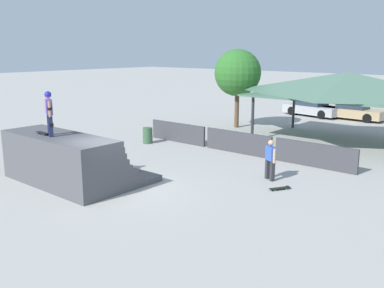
{
  "coord_description": "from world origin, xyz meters",
  "views": [
    {
      "loc": [
        11.33,
        -9.25,
        4.94
      ],
      "look_at": [
        -0.1,
        4.22,
        1.03
      ],
      "focal_mm": 40.0,
      "sensor_mm": 36.0,
      "label": 1
    }
  ],
  "objects_px": {
    "tree_far_back": "(238,73)",
    "trash_bin": "(148,135)",
    "skater_on_deck": "(49,110)",
    "skateboard_on_deck": "(43,133)",
    "bystander_walking": "(270,158)",
    "parked_car_silver": "(312,108)",
    "parked_car_tan": "(354,111)",
    "skateboard_on_ground": "(280,188)"
  },
  "relations": [
    {
      "from": "tree_far_back",
      "to": "skater_on_deck",
      "type": "bearing_deg",
      "value": -83.14
    },
    {
      "from": "trash_bin",
      "to": "parked_car_silver",
      "type": "height_order",
      "value": "parked_car_silver"
    },
    {
      "from": "tree_far_back",
      "to": "parked_car_tan",
      "type": "bearing_deg",
      "value": 60.22
    },
    {
      "from": "tree_far_back",
      "to": "parked_car_tan",
      "type": "relative_size",
      "value": 1.15
    },
    {
      "from": "bystander_walking",
      "to": "parked_car_tan",
      "type": "height_order",
      "value": "bystander_walking"
    },
    {
      "from": "skateboard_on_deck",
      "to": "parked_car_silver",
      "type": "distance_m",
      "value": 22.3
    },
    {
      "from": "skateboard_on_deck",
      "to": "bystander_walking",
      "type": "xyz_separation_m",
      "value": [
        6.25,
        5.81,
        -1.05
      ]
    },
    {
      "from": "bystander_walking",
      "to": "trash_bin",
      "type": "xyz_separation_m",
      "value": [
        -8.4,
        1.56,
        -0.45
      ]
    },
    {
      "from": "bystander_walking",
      "to": "trash_bin",
      "type": "height_order",
      "value": "bystander_walking"
    },
    {
      "from": "skateboard_on_deck",
      "to": "skateboard_on_ground",
      "type": "bearing_deg",
      "value": 38.73
    },
    {
      "from": "skater_on_deck",
      "to": "tree_far_back",
      "type": "xyz_separation_m",
      "value": [
        -1.74,
        14.43,
        0.68
      ]
    },
    {
      "from": "skater_on_deck",
      "to": "parked_car_silver",
      "type": "distance_m",
      "value": 22.34
    },
    {
      "from": "bystander_walking",
      "to": "trash_bin",
      "type": "bearing_deg",
      "value": 16.58
    },
    {
      "from": "skateboard_on_ground",
      "to": "parked_car_tan",
      "type": "bearing_deg",
      "value": 42.37
    },
    {
      "from": "tree_far_back",
      "to": "parked_car_silver",
      "type": "xyz_separation_m",
      "value": [
        1.6,
        7.8,
        -2.88
      ]
    },
    {
      "from": "skater_on_deck",
      "to": "skateboard_on_deck",
      "type": "relative_size",
      "value": 2.11
    },
    {
      "from": "bystander_walking",
      "to": "skateboard_on_ground",
      "type": "relative_size",
      "value": 2.0
    },
    {
      "from": "skater_on_deck",
      "to": "parked_car_silver",
      "type": "bearing_deg",
      "value": 115.81
    },
    {
      "from": "parked_car_silver",
      "to": "skater_on_deck",
      "type": "bearing_deg",
      "value": -80.07
    },
    {
      "from": "skater_on_deck",
      "to": "parked_car_tan",
      "type": "xyz_separation_m",
      "value": [
        2.88,
        22.5,
        -2.2
      ]
    },
    {
      "from": "skateboard_on_ground",
      "to": "parked_car_tan",
      "type": "relative_size",
      "value": 0.18
    },
    {
      "from": "skater_on_deck",
      "to": "skateboard_on_deck",
      "type": "bearing_deg",
      "value": -151.36
    },
    {
      "from": "trash_bin",
      "to": "skateboard_on_ground",
      "type": "bearing_deg",
      "value": -14.2
    },
    {
      "from": "skater_on_deck",
      "to": "parked_car_tan",
      "type": "height_order",
      "value": "skater_on_deck"
    },
    {
      "from": "skateboard_on_deck",
      "to": "skateboard_on_ground",
      "type": "relative_size",
      "value": 0.98
    },
    {
      "from": "tree_far_back",
      "to": "parked_car_silver",
      "type": "bearing_deg",
      "value": 78.38
    },
    {
      "from": "skateboard_on_deck",
      "to": "skateboard_on_ground",
      "type": "distance_m",
      "value": 8.94
    },
    {
      "from": "skater_on_deck",
      "to": "skateboard_on_deck",
      "type": "distance_m",
      "value": 1.0
    },
    {
      "from": "skater_on_deck",
      "to": "parked_car_tan",
      "type": "relative_size",
      "value": 0.38
    },
    {
      "from": "tree_far_back",
      "to": "trash_bin",
      "type": "distance_m",
      "value": 7.77
    },
    {
      "from": "tree_far_back",
      "to": "parked_car_silver",
      "type": "distance_m",
      "value": 8.47
    },
    {
      "from": "skateboard_on_deck",
      "to": "bystander_walking",
      "type": "height_order",
      "value": "skateboard_on_deck"
    },
    {
      "from": "skater_on_deck",
      "to": "skateboard_on_ground",
      "type": "distance_m",
      "value": 8.78
    },
    {
      "from": "bystander_walking",
      "to": "parked_car_silver",
      "type": "xyz_separation_m",
      "value": [
        -5.9,
        16.45,
        -0.27
      ]
    },
    {
      "from": "skater_on_deck",
      "to": "tree_far_back",
      "type": "height_order",
      "value": "tree_far_back"
    },
    {
      "from": "skateboard_on_deck",
      "to": "parked_car_silver",
      "type": "relative_size",
      "value": 0.17
    },
    {
      "from": "tree_far_back",
      "to": "skateboard_on_deck",
      "type": "bearing_deg",
      "value": -85.04
    },
    {
      "from": "bystander_walking",
      "to": "trash_bin",
      "type": "distance_m",
      "value": 8.56
    },
    {
      "from": "skater_on_deck",
      "to": "bystander_walking",
      "type": "distance_m",
      "value": 8.39
    },
    {
      "from": "skater_on_deck",
      "to": "skateboard_on_deck",
      "type": "xyz_separation_m",
      "value": [
        -0.48,
        -0.03,
        -0.88
      ]
    },
    {
      "from": "skater_on_deck",
      "to": "skateboard_on_deck",
      "type": "height_order",
      "value": "skater_on_deck"
    },
    {
      "from": "trash_bin",
      "to": "bystander_walking",
      "type": "bearing_deg",
      "value": -10.51
    }
  ]
}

